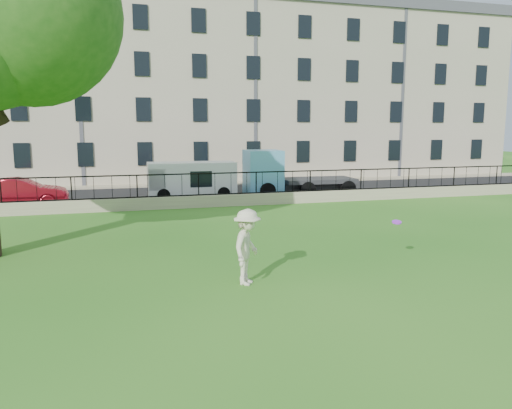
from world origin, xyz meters
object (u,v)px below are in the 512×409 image
object	(u,v)px
frisbee	(397,222)
blue_truck	(299,173)
man	(247,247)
white_van	(192,180)
red_sedan	(21,193)

from	to	relation	value
frisbee	blue_truck	bearing A→B (deg)	79.47
frisbee	blue_truck	distance (m)	15.56
frisbee	man	bearing A→B (deg)	-174.74
man	white_van	bearing A→B (deg)	28.87
white_van	blue_truck	bearing A→B (deg)	-2.06
man	blue_truck	bearing A→B (deg)	7.48
red_sedan	white_van	world-z (taller)	white_van
red_sedan	white_van	bearing A→B (deg)	-85.48
red_sedan	white_van	size ratio (longest dim) A/B	0.92
red_sedan	frisbee	bearing A→B (deg)	-142.16
frisbee	white_van	world-z (taller)	white_van
man	red_sedan	world-z (taller)	man
frisbee	white_van	xyz separation A→B (m)	(-3.48, 15.68, -0.28)
white_van	blue_truck	size ratio (longest dim) A/B	0.76
red_sedan	blue_truck	bearing A→B (deg)	-89.63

